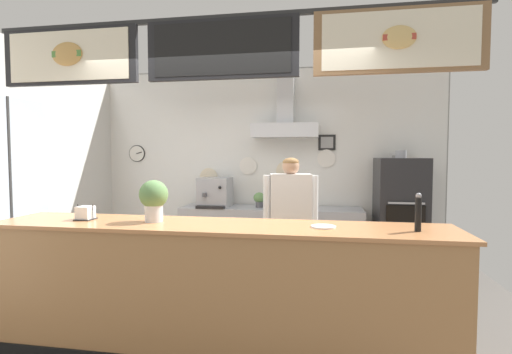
{
  "coord_description": "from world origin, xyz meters",
  "views": [
    {
      "loc": [
        0.84,
        -3.5,
        1.65
      ],
      "look_at": [
        0.13,
        0.61,
        1.41
      ],
      "focal_mm": 26.63,
      "sensor_mm": 36.0,
      "label": 1
    }
  ],
  "objects_px": {
    "pizza_oven": "(400,219)",
    "basil_vase": "(154,199)",
    "condiment_plate": "(323,227)",
    "shop_worker": "(291,226)",
    "pepper_grinder": "(418,212)",
    "potted_thyme": "(283,199)",
    "potted_sage": "(259,199)",
    "napkin_holder": "(85,213)",
    "espresso_machine": "(215,192)"
  },
  "relations": [
    {
      "from": "potted_thyme",
      "to": "basil_vase",
      "type": "xyz_separation_m",
      "value": [
        -0.86,
        -2.36,
        0.25
      ]
    },
    {
      "from": "potted_thyme",
      "to": "basil_vase",
      "type": "relative_size",
      "value": 0.64
    },
    {
      "from": "espresso_machine",
      "to": "potted_sage",
      "type": "distance_m",
      "value": 0.66
    },
    {
      "from": "pizza_oven",
      "to": "basil_vase",
      "type": "xyz_separation_m",
      "value": [
        -2.43,
        -2.22,
        0.47
      ]
    },
    {
      "from": "condiment_plate",
      "to": "basil_vase",
      "type": "xyz_separation_m",
      "value": [
        -1.42,
        0.02,
        0.19
      ]
    },
    {
      "from": "potted_sage",
      "to": "condiment_plate",
      "type": "distance_m",
      "value": 2.49
    },
    {
      "from": "pizza_oven",
      "to": "espresso_machine",
      "type": "bearing_deg",
      "value": 178.03
    },
    {
      "from": "potted_thyme",
      "to": "napkin_holder",
      "type": "xyz_separation_m",
      "value": [
        -1.5,
        -2.37,
        0.11
      ]
    },
    {
      "from": "shop_worker",
      "to": "basil_vase",
      "type": "xyz_separation_m",
      "value": [
        -1.07,
        -1.15,
        0.41
      ]
    },
    {
      "from": "pizza_oven",
      "to": "condiment_plate",
      "type": "distance_m",
      "value": 2.47
    },
    {
      "from": "condiment_plate",
      "to": "napkin_holder",
      "type": "distance_m",
      "value": 2.06
    },
    {
      "from": "pepper_grinder",
      "to": "potted_sage",
      "type": "bearing_deg",
      "value": 123.72
    },
    {
      "from": "shop_worker",
      "to": "condiment_plate",
      "type": "distance_m",
      "value": 1.24
    },
    {
      "from": "potted_thyme",
      "to": "basil_vase",
      "type": "bearing_deg",
      "value": -110.04
    },
    {
      "from": "espresso_machine",
      "to": "pizza_oven",
      "type": "bearing_deg",
      "value": -1.97
    },
    {
      "from": "potted_sage",
      "to": "pepper_grinder",
      "type": "bearing_deg",
      "value": -56.28
    },
    {
      "from": "condiment_plate",
      "to": "basil_vase",
      "type": "bearing_deg",
      "value": 179.39
    },
    {
      "from": "potted_thyme",
      "to": "basil_vase",
      "type": "height_order",
      "value": "basil_vase"
    },
    {
      "from": "pepper_grinder",
      "to": "napkin_holder",
      "type": "distance_m",
      "value": 2.75
    },
    {
      "from": "potted_sage",
      "to": "basil_vase",
      "type": "xyz_separation_m",
      "value": [
        -0.53,
        -2.31,
        0.25
      ]
    },
    {
      "from": "condiment_plate",
      "to": "shop_worker",
      "type": "bearing_deg",
      "value": 106.73
    },
    {
      "from": "pizza_oven",
      "to": "napkin_holder",
      "type": "bearing_deg",
      "value": -143.95
    },
    {
      "from": "basil_vase",
      "to": "shop_worker",
      "type": "bearing_deg",
      "value": 47.11
    },
    {
      "from": "potted_sage",
      "to": "espresso_machine",
      "type": "bearing_deg",
      "value": 179.85
    },
    {
      "from": "espresso_machine",
      "to": "potted_sage",
      "type": "relative_size",
      "value": 2.35
    },
    {
      "from": "shop_worker",
      "to": "napkin_holder",
      "type": "height_order",
      "value": "shop_worker"
    },
    {
      "from": "espresso_machine",
      "to": "napkin_holder",
      "type": "relative_size",
      "value": 3.3
    },
    {
      "from": "espresso_machine",
      "to": "potted_sage",
      "type": "bearing_deg",
      "value": -0.15
    },
    {
      "from": "shop_worker",
      "to": "potted_sage",
      "type": "bearing_deg",
      "value": -74.24
    },
    {
      "from": "pizza_oven",
      "to": "condiment_plate",
      "type": "height_order",
      "value": "pizza_oven"
    },
    {
      "from": "potted_sage",
      "to": "napkin_holder",
      "type": "height_order",
      "value": "napkin_holder"
    },
    {
      "from": "espresso_machine",
      "to": "basil_vase",
      "type": "height_order",
      "value": "basil_vase"
    },
    {
      "from": "napkin_holder",
      "to": "potted_thyme",
      "type": "bearing_deg",
      "value": 57.72
    },
    {
      "from": "pizza_oven",
      "to": "napkin_holder",
      "type": "distance_m",
      "value": 3.81
    },
    {
      "from": "condiment_plate",
      "to": "pizza_oven",
      "type": "bearing_deg",
      "value": 65.77
    },
    {
      "from": "potted_thyme",
      "to": "shop_worker",
      "type": "bearing_deg",
      "value": -80.19
    },
    {
      "from": "espresso_machine",
      "to": "condiment_plate",
      "type": "distance_m",
      "value": 2.79
    },
    {
      "from": "pizza_oven",
      "to": "basil_vase",
      "type": "relative_size",
      "value": 4.84
    },
    {
      "from": "pizza_oven",
      "to": "potted_thyme",
      "type": "bearing_deg",
      "value": 174.83
    },
    {
      "from": "potted_sage",
      "to": "shop_worker",
      "type": "bearing_deg",
      "value": -64.95
    },
    {
      "from": "espresso_machine",
      "to": "napkin_holder",
      "type": "height_order",
      "value": "espresso_machine"
    },
    {
      "from": "pizza_oven",
      "to": "espresso_machine",
      "type": "height_order",
      "value": "pizza_oven"
    },
    {
      "from": "potted_thyme",
      "to": "basil_vase",
      "type": "distance_m",
      "value": 2.53
    },
    {
      "from": "condiment_plate",
      "to": "espresso_machine",
      "type": "bearing_deg",
      "value": 123.63
    },
    {
      "from": "pizza_oven",
      "to": "napkin_holder",
      "type": "relative_size",
      "value": 11.24
    },
    {
      "from": "pizza_oven",
      "to": "basil_vase",
      "type": "distance_m",
      "value": 3.33
    },
    {
      "from": "potted_thyme",
      "to": "pepper_grinder",
      "type": "relative_size",
      "value": 0.79
    },
    {
      "from": "potted_sage",
      "to": "basil_vase",
      "type": "distance_m",
      "value": 2.38
    },
    {
      "from": "shop_worker",
      "to": "pepper_grinder",
      "type": "relative_size",
      "value": 5.66
    },
    {
      "from": "basil_vase",
      "to": "pepper_grinder",
      "type": "bearing_deg",
      "value": -1.64
    }
  ]
}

